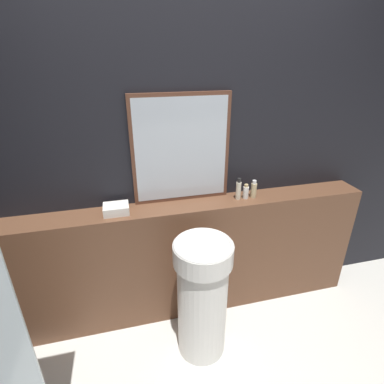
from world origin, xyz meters
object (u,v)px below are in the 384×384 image
(mirror, at_px, (181,150))
(conditioner_bottle, at_px, (246,192))
(pedestal_sink, at_px, (202,296))
(shampoo_bottle, at_px, (238,190))
(lotion_bottle, at_px, (254,190))
(towel_stack, at_px, (116,209))

(mirror, xyz_separation_m, conditioner_bottle, (0.47, -0.10, -0.33))
(pedestal_sink, height_order, mirror, mirror)
(shampoo_bottle, xyz_separation_m, conditioner_bottle, (0.06, 0.00, -0.02))
(pedestal_sink, bearing_deg, conditioner_bottle, 42.40)
(shampoo_bottle, bearing_deg, mirror, 166.26)
(conditioner_bottle, bearing_deg, shampoo_bottle, 180.00)
(conditioner_bottle, distance_m, lotion_bottle, 0.06)
(shampoo_bottle, distance_m, lotion_bottle, 0.12)
(shampoo_bottle, xyz_separation_m, lotion_bottle, (0.12, 0.00, -0.01))
(mirror, height_order, shampoo_bottle, mirror)
(pedestal_sink, relative_size, shampoo_bottle, 5.45)
(mirror, xyz_separation_m, shampoo_bottle, (0.41, -0.10, -0.31))
(conditioner_bottle, xyz_separation_m, lotion_bottle, (0.06, 0.00, 0.01))
(towel_stack, xyz_separation_m, conditioner_bottle, (0.94, 0.00, 0.02))
(mirror, distance_m, conditioner_bottle, 0.58)
(pedestal_sink, height_order, shampoo_bottle, shampoo_bottle)
(mirror, bearing_deg, conditioner_bottle, -12.02)
(pedestal_sink, relative_size, towel_stack, 5.34)
(pedestal_sink, distance_m, lotion_bottle, 0.85)
(towel_stack, relative_size, shampoo_bottle, 1.02)
(pedestal_sink, height_order, conditioner_bottle, conditioner_bottle)
(towel_stack, relative_size, lotion_bottle, 1.23)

